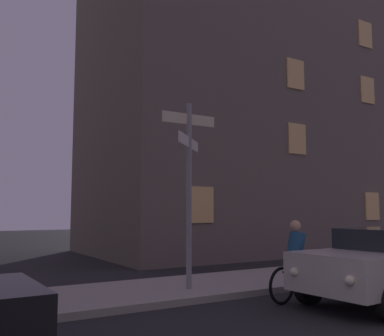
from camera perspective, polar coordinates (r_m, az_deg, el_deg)
sidewalk_kerb at (r=9.55m, az=-7.24°, el=-16.04°), size 40.00×2.63×0.14m
signpost at (r=9.47m, az=-0.41°, el=-1.24°), size 1.33×1.18×4.03m
cyclist at (r=9.15m, az=13.75°, el=-12.10°), size 1.81×0.37×1.61m
building_right_block at (r=21.05m, az=5.88°, el=11.51°), size 13.26×7.72×16.00m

